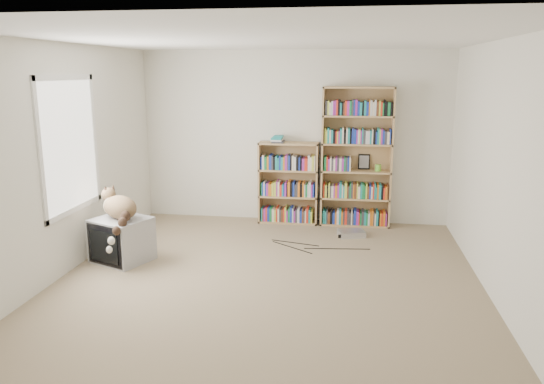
# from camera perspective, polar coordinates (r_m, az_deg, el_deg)

# --- Properties ---
(floor) EXTENTS (4.50, 5.00, 0.01)m
(floor) POSITION_cam_1_polar(r_m,az_deg,el_deg) (5.72, -0.50, -9.69)
(floor) COLOR gray
(floor) RESTS_ON ground
(wall_back) EXTENTS (4.50, 0.02, 2.50)m
(wall_back) POSITION_cam_1_polar(r_m,az_deg,el_deg) (7.82, 2.34, 5.91)
(wall_back) COLOR silver
(wall_back) RESTS_ON floor
(wall_front) EXTENTS (4.50, 0.02, 2.50)m
(wall_front) POSITION_cam_1_polar(r_m,az_deg,el_deg) (3.00, -8.04, -5.63)
(wall_front) COLOR silver
(wall_front) RESTS_ON floor
(wall_left) EXTENTS (0.02, 5.00, 2.50)m
(wall_left) POSITION_cam_1_polar(r_m,az_deg,el_deg) (6.13, -21.80, 3.08)
(wall_left) COLOR silver
(wall_left) RESTS_ON floor
(wall_right) EXTENTS (0.02, 5.00, 2.50)m
(wall_right) POSITION_cam_1_polar(r_m,az_deg,el_deg) (5.49, 23.34, 1.90)
(wall_right) COLOR silver
(wall_right) RESTS_ON floor
(ceiling) EXTENTS (4.50, 5.00, 0.02)m
(ceiling) POSITION_cam_1_polar(r_m,az_deg,el_deg) (5.30, -0.56, 16.16)
(ceiling) COLOR white
(ceiling) RESTS_ON wall_back
(window) EXTENTS (0.02, 1.22, 1.52)m
(window) POSITION_cam_1_polar(r_m,az_deg,el_deg) (6.28, -20.91, 4.74)
(window) COLOR white
(window) RESTS_ON wall_left
(crt_tv) EXTENTS (0.75, 0.72, 0.52)m
(crt_tv) POSITION_cam_1_polar(r_m,az_deg,el_deg) (6.51, -15.80, -4.96)
(crt_tv) COLOR #9D9DA0
(crt_tv) RESTS_ON floor
(cat) EXTENTS (0.61, 0.80, 0.59)m
(cat) POSITION_cam_1_polar(r_m,az_deg,el_deg) (6.37, -16.15, -2.03)
(cat) COLOR #342315
(cat) RESTS_ON crt_tv
(bookcase_tall) EXTENTS (0.99, 0.30, 1.99)m
(bookcase_tall) POSITION_cam_1_polar(r_m,az_deg,el_deg) (7.69, 9.07, 3.29)
(bookcase_tall) COLOR #A68853
(bookcase_tall) RESTS_ON floor
(bookcase_short) EXTENTS (0.87, 0.30, 1.19)m
(bookcase_short) POSITION_cam_1_polar(r_m,az_deg,el_deg) (7.81, 1.79, 0.64)
(bookcase_short) COLOR #A68853
(bookcase_short) RESTS_ON floor
(book_stack) EXTENTS (0.18, 0.24, 0.10)m
(book_stack) POSITION_cam_1_polar(r_m,az_deg,el_deg) (7.66, 0.57, 5.72)
(book_stack) COLOR red
(book_stack) RESTS_ON bookcase_short
(green_mug) EXTENTS (0.08, 0.08, 0.09)m
(green_mug) POSITION_cam_1_polar(r_m,az_deg,el_deg) (7.69, 11.34, 2.59)
(green_mug) COLOR #70C839
(green_mug) RESTS_ON bookcase_tall
(framed_print) EXTENTS (0.17, 0.05, 0.22)m
(framed_print) POSITION_cam_1_polar(r_m,az_deg,el_deg) (7.77, 9.87, 3.23)
(framed_print) COLOR black
(framed_print) RESTS_ON bookcase_tall
(dvd_player) EXTENTS (0.40, 0.33, 0.08)m
(dvd_player) POSITION_cam_1_polar(r_m,az_deg,el_deg) (7.32, 8.54, -4.43)
(dvd_player) COLOR #B6B5BB
(dvd_player) RESTS_ON floor
(wall_outlet) EXTENTS (0.01, 0.08, 0.13)m
(wall_outlet) POSITION_cam_1_polar(r_m,az_deg,el_deg) (6.98, -17.99, -3.38)
(wall_outlet) COLOR silver
(wall_outlet) RESTS_ON wall_left
(floor_cables) EXTENTS (1.20, 0.70, 0.01)m
(floor_cables) POSITION_cam_1_polar(r_m,az_deg,el_deg) (6.99, 3.67, -5.45)
(floor_cables) COLOR black
(floor_cables) RESTS_ON floor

